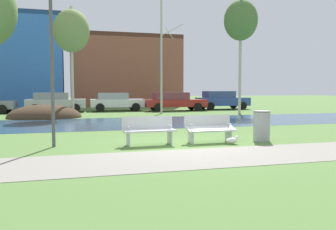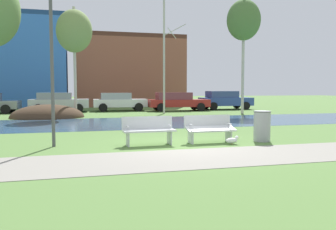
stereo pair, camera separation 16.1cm
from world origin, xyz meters
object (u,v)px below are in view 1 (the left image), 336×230
parked_suv_fifth_blue (221,100)px  seagull (232,140)px  bench_left (149,130)px  parked_hatch_third_white (116,101)px  bench_right (210,128)px  streetlamp (51,18)px  trash_bin (262,125)px  parked_wagon_fourth_red (174,101)px  parked_sedan_second_silver (55,102)px

parked_suv_fifth_blue → seagull: bearing=-113.3°
bench_left → parked_hatch_third_white: (1.15, 16.89, 0.28)m
bench_right → parked_hatch_third_white: size_ratio=0.39×
seagull → streetlamp: size_ratio=0.08×
trash_bin → parked_suv_fifth_blue: 18.13m
streetlamp → parked_wagon_fourth_red: size_ratio=1.18×
streetlamp → bench_left: bearing=-8.8°
trash_bin → streetlamp: 7.34m
streetlamp → parked_hatch_third_white: 17.19m
bench_left → parked_sedan_second_silver: size_ratio=0.38×
bench_left → trash_bin: (3.75, -0.20, 0.05)m
bench_left → parked_hatch_third_white: size_ratio=0.39×
streetlamp → seagull: bearing=-10.7°
bench_right → parked_suv_fifth_blue: bearing=64.5°
seagull → parked_sedan_second_silver: size_ratio=0.11×
bench_right → seagull: (0.53, -0.57, -0.34)m
parked_sedan_second_silver → parked_wagon_fourth_red: size_ratio=0.89×
bench_left → trash_bin: trash_bin is taller
trash_bin → bench_right: bearing=173.5°
seagull → streetlamp: 6.51m
parked_wagon_fourth_red → bench_right: bearing=-102.7°
bench_right → parked_wagon_fourth_red: bearing=77.3°
bench_left → parked_hatch_third_white: bearing=86.1°
seagull → parked_wagon_fourth_red: parked_wagon_fourth_red is taller
trash_bin → parked_wagon_fourth_red: size_ratio=0.21×
bench_right → parked_sedan_second_silver: parked_sedan_second_silver is taller
bench_left → bench_right: bearing=0.0°
parked_wagon_fourth_red → trash_bin: bearing=-96.4°
bench_right → parked_hatch_third_white: parked_hatch_third_white is taller
seagull → parked_suv_fifth_blue: size_ratio=0.11×
bench_left → streetlamp: size_ratio=0.28×
parked_hatch_third_white → parked_sedan_second_silver: bearing=-177.8°
parked_sedan_second_silver → seagull: bearing=-71.3°
trash_bin → seagull: bearing=-163.1°
trash_bin → parked_hatch_third_white: 17.28m
bench_right → parked_suv_fifth_blue: (8.02, 16.81, 0.33)m
bench_right → parked_sedan_second_silver: size_ratio=0.38×
seagull → bench_right: bearing=132.6°
parked_wagon_fourth_red → parked_hatch_third_white: bearing=167.6°
parked_wagon_fourth_red → parked_suv_fifth_blue: bearing=11.4°
trash_bin → parked_wagon_fourth_red: 16.22m
bench_right → parked_suv_fifth_blue: 18.63m
bench_left → parked_sedan_second_silver: bearing=101.3°
bench_right → trash_bin: 1.77m
parked_hatch_third_white → seagull: bearing=-85.5°
streetlamp → parked_suv_fifth_blue: bearing=52.0°
seagull → parked_hatch_third_white: 17.53m
bench_left → streetlamp: streetlamp is taller
streetlamp → parked_sedan_second_silver: bearing=91.9°
bench_right → parked_wagon_fourth_red: (3.58, 15.92, 0.29)m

